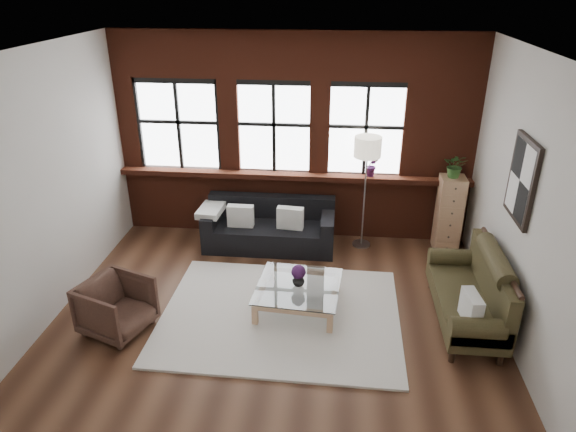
# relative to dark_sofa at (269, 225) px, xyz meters

# --- Properties ---
(floor) EXTENTS (5.50, 5.50, 0.00)m
(floor) POSITION_rel_dark_sofa_xyz_m (0.32, -1.90, -0.36)
(floor) COLOR #402517
(floor) RESTS_ON ground
(ceiling) EXTENTS (5.50, 5.50, 0.00)m
(ceiling) POSITION_rel_dark_sofa_xyz_m (0.32, -1.90, 2.84)
(ceiling) COLOR white
(ceiling) RESTS_ON ground
(wall_back) EXTENTS (5.50, 0.00, 5.50)m
(wall_back) POSITION_rel_dark_sofa_xyz_m (0.32, 0.60, 1.24)
(wall_back) COLOR beige
(wall_back) RESTS_ON ground
(wall_front) EXTENTS (5.50, 0.00, 5.50)m
(wall_front) POSITION_rel_dark_sofa_xyz_m (0.32, -4.40, 1.24)
(wall_front) COLOR beige
(wall_front) RESTS_ON ground
(wall_left) EXTENTS (0.00, 5.00, 5.00)m
(wall_left) POSITION_rel_dark_sofa_xyz_m (-2.43, -1.90, 1.24)
(wall_left) COLOR beige
(wall_left) RESTS_ON ground
(wall_right) EXTENTS (0.00, 5.00, 5.00)m
(wall_right) POSITION_rel_dark_sofa_xyz_m (3.07, -1.90, 1.24)
(wall_right) COLOR beige
(wall_right) RESTS_ON ground
(brick_backwall) EXTENTS (5.50, 0.12, 3.20)m
(brick_backwall) POSITION_rel_dark_sofa_xyz_m (0.32, 0.54, 1.24)
(brick_backwall) COLOR #592314
(brick_backwall) RESTS_ON floor
(sill_ledge) EXTENTS (5.50, 0.30, 0.08)m
(sill_ledge) POSITION_rel_dark_sofa_xyz_m (0.32, 0.45, 0.68)
(sill_ledge) COLOR #592314
(sill_ledge) RESTS_ON brick_backwall
(window_left) EXTENTS (1.38, 0.10, 1.50)m
(window_left) POSITION_rel_dark_sofa_xyz_m (-1.48, 0.55, 1.39)
(window_left) COLOR black
(window_left) RESTS_ON brick_backwall
(window_mid) EXTENTS (1.38, 0.10, 1.50)m
(window_mid) POSITION_rel_dark_sofa_xyz_m (0.02, 0.55, 1.39)
(window_mid) COLOR black
(window_mid) RESTS_ON brick_backwall
(window_right) EXTENTS (1.38, 0.10, 1.50)m
(window_right) POSITION_rel_dark_sofa_xyz_m (1.42, 0.55, 1.39)
(window_right) COLOR black
(window_right) RESTS_ON brick_backwall
(wall_poster) EXTENTS (0.05, 0.74, 0.94)m
(wall_poster) POSITION_rel_dark_sofa_xyz_m (3.04, -1.60, 1.49)
(wall_poster) COLOR black
(wall_poster) RESTS_ON wall_right
(shag_rug) EXTENTS (2.99, 2.36, 0.03)m
(shag_rug) POSITION_rel_dark_sofa_xyz_m (0.38, -1.82, -0.35)
(shag_rug) COLOR beige
(shag_rug) RESTS_ON floor
(dark_sofa) EXTENTS (2.01, 0.81, 0.73)m
(dark_sofa) POSITION_rel_dark_sofa_xyz_m (0.00, 0.00, 0.00)
(dark_sofa) COLOR black
(dark_sofa) RESTS_ON floor
(pillow_a) EXTENTS (0.40, 0.14, 0.34)m
(pillow_a) POSITION_rel_dark_sofa_xyz_m (-0.43, -0.10, 0.19)
(pillow_a) COLOR silver
(pillow_a) RESTS_ON dark_sofa
(pillow_b) EXTENTS (0.41, 0.18, 0.34)m
(pillow_b) POSITION_rel_dark_sofa_xyz_m (0.33, -0.10, 0.19)
(pillow_b) COLOR silver
(pillow_b) RESTS_ON dark_sofa
(vintage_settee) EXTENTS (0.77, 1.74, 0.93)m
(vintage_settee) POSITION_rel_dark_sofa_xyz_m (2.62, -1.72, 0.10)
(vintage_settee) COLOR #342E18
(vintage_settee) RESTS_ON floor
(pillow_settee) EXTENTS (0.18, 0.39, 0.34)m
(pillow_settee) POSITION_rel_dark_sofa_xyz_m (2.54, -2.25, 0.21)
(pillow_settee) COLOR silver
(pillow_settee) RESTS_ON vintage_settee
(armchair) EXTENTS (0.93, 0.92, 0.66)m
(armchair) POSITION_rel_dark_sofa_xyz_m (-1.52, -2.28, -0.03)
(armchair) COLOR #3E281F
(armchair) RESTS_ON floor
(coffee_table) EXTENTS (1.11, 1.11, 0.35)m
(coffee_table) POSITION_rel_dark_sofa_xyz_m (0.58, -1.62, -0.20)
(coffee_table) COLOR tan
(coffee_table) RESTS_ON shag_rug
(vase) EXTENTS (0.16, 0.16, 0.16)m
(vase) POSITION_rel_dark_sofa_xyz_m (0.58, -1.62, 0.06)
(vase) COLOR #B2B2B2
(vase) RESTS_ON coffee_table
(flowers) EXTENTS (0.18, 0.18, 0.18)m
(flowers) POSITION_rel_dark_sofa_xyz_m (0.58, -1.62, 0.17)
(flowers) COLOR #441A4D
(flowers) RESTS_ON vase
(drawer_chest) EXTENTS (0.37, 0.37, 1.19)m
(drawer_chest) POSITION_rel_dark_sofa_xyz_m (2.74, 0.20, 0.23)
(drawer_chest) COLOR tan
(drawer_chest) RESTS_ON floor
(potted_plant_top) EXTENTS (0.40, 0.37, 0.37)m
(potted_plant_top) POSITION_rel_dark_sofa_xyz_m (2.74, 0.20, 1.01)
(potted_plant_top) COLOR #2D5923
(potted_plant_top) RESTS_ON drawer_chest
(floor_lamp) EXTENTS (0.40, 0.40, 1.92)m
(floor_lamp) POSITION_rel_dark_sofa_xyz_m (1.44, 0.18, 0.60)
(floor_lamp) COLOR #A5A5A8
(floor_lamp) RESTS_ON floor
(sill_plant) EXTENTS (0.20, 0.17, 0.35)m
(sill_plant) POSITION_rel_dark_sofa_xyz_m (1.54, 0.42, 0.89)
(sill_plant) COLOR #441A4D
(sill_plant) RESTS_ON sill_ledge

